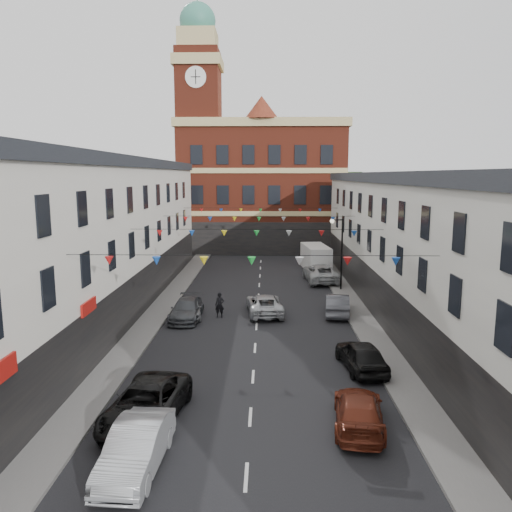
# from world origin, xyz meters

# --- Properties ---
(ground) EXTENTS (160.00, 160.00, 0.00)m
(ground) POSITION_xyz_m (0.00, 0.00, 0.00)
(ground) COLOR black
(ground) RESTS_ON ground
(pavement_left) EXTENTS (1.80, 64.00, 0.15)m
(pavement_left) POSITION_xyz_m (-6.90, 2.00, 0.07)
(pavement_left) COLOR #605E5B
(pavement_left) RESTS_ON ground
(pavement_right) EXTENTS (1.80, 64.00, 0.15)m
(pavement_right) POSITION_xyz_m (6.90, 2.00, 0.07)
(pavement_right) COLOR #605E5B
(pavement_right) RESTS_ON ground
(terrace_left) EXTENTS (8.40, 56.00, 10.70)m
(terrace_left) POSITION_xyz_m (-11.78, 1.00, 5.35)
(terrace_left) COLOR silver
(terrace_left) RESTS_ON ground
(terrace_right) EXTENTS (8.40, 56.00, 9.70)m
(terrace_right) POSITION_xyz_m (11.78, 1.00, 4.85)
(terrace_right) COLOR silver
(terrace_right) RESTS_ON ground
(civic_building) EXTENTS (20.60, 13.30, 18.50)m
(civic_building) POSITION_xyz_m (0.00, 37.95, 8.14)
(civic_building) COLOR maroon
(civic_building) RESTS_ON ground
(clock_tower) EXTENTS (5.60, 5.60, 30.00)m
(clock_tower) POSITION_xyz_m (-7.50, 35.00, 14.93)
(clock_tower) COLOR maroon
(clock_tower) RESTS_ON ground
(distant_hill) EXTENTS (40.00, 14.00, 10.00)m
(distant_hill) POSITION_xyz_m (-4.00, 62.00, 5.00)
(distant_hill) COLOR #2D4C23
(distant_hill) RESTS_ON ground
(street_lamp) EXTENTS (1.10, 0.36, 6.00)m
(street_lamp) POSITION_xyz_m (6.55, 14.00, 3.90)
(street_lamp) COLOR black
(street_lamp) RESTS_ON ground
(car_left_b) EXTENTS (1.81, 4.63, 1.50)m
(car_left_b) POSITION_xyz_m (-3.60, -11.63, 0.75)
(car_left_b) COLOR #ABAEB3
(car_left_b) RESTS_ON ground
(car_left_c) EXTENTS (3.10, 5.63, 1.49)m
(car_left_c) POSITION_xyz_m (-4.03, -8.46, 0.75)
(car_left_c) COLOR black
(car_left_c) RESTS_ON ground
(car_left_d) EXTENTS (1.97, 4.68, 1.35)m
(car_left_d) POSITION_xyz_m (-4.69, 5.47, 0.67)
(car_left_d) COLOR #404348
(car_left_d) RESTS_ON ground
(car_left_e) EXTENTS (1.88, 3.90, 1.28)m
(car_left_e) POSITION_xyz_m (-4.50, 6.01, 0.64)
(car_left_e) COLOR gray
(car_left_e) RESTS_ON ground
(car_right_c) EXTENTS (2.41, 4.70, 1.31)m
(car_right_c) POSITION_xyz_m (4.15, -8.70, 0.65)
(car_right_c) COLOR maroon
(car_right_c) RESTS_ON ground
(car_right_d) EXTENTS (2.27, 4.51, 1.47)m
(car_right_d) POSITION_xyz_m (5.31, -3.01, 0.74)
(car_right_d) COLOR black
(car_right_d) RESTS_ON ground
(car_right_e) EXTENTS (2.08, 4.58, 1.46)m
(car_right_e) POSITION_xyz_m (5.50, 6.81, 0.73)
(car_right_e) COLOR #4E4F55
(car_right_e) RESTS_ON ground
(car_right_f) EXTENTS (3.10, 6.04, 1.63)m
(car_right_f) POSITION_xyz_m (5.50, 17.47, 0.81)
(car_right_f) COLOR #B3B7B9
(car_right_f) RESTS_ON ground
(moving_car) EXTENTS (2.81, 5.20, 1.39)m
(moving_car) POSITION_xyz_m (0.50, 6.88, 0.69)
(moving_car) COLOR #B4B7BC
(moving_car) RESTS_ON ground
(white_van) EXTENTS (2.76, 5.81, 2.48)m
(white_van) POSITION_xyz_m (5.60, 23.30, 1.24)
(white_van) COLOR white
(white_van) RESTS_ON ground
(pedestrian) EXTENTS (0.66, 0.46, 1.70)m
(pedestrian) POSITION_xyz_m (-2.52, 6.02, 0.85)
(pedestrian) COLOR black
(pedestrian) RESTS_ON ground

